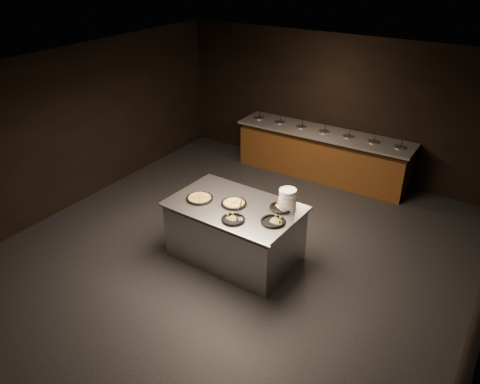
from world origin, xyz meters
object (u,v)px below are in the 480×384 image
at_px(plate_stack, 288,199).
at_px(pan_cheese_whole, 234,203).
at_px(serving_counter, 235,233).
at_px(pan_veggie_whole, 200,198).

bearing_deg(plate_stack, pan_cheese_whole, -157.18).
relative_size(serving_counter, plate_stack, 6.32).
bearing_deg(pan_veggie_whole, pan_cheese_whole, 15.55).
relative_size(pan_veggie_whole, pan_cheese_whole, 1.06).
xyz_separation_m(plate_stack, pan_cheese_whole, (-0.74, -0.31, -0.14)).
xyz_separation_m(pan_veggie_whole, pan_cheese_whole, (0.54, 0.15, -0.00)).
height_order(serving_counter, pan_veggie_whole, pan_veggie_whole).
bearing_deg(serving_counter, pan_veggie_whole, -163.35).
distance_m(pan_veggie_whole, pan_cheese_whole, 0.56).
relative_size(plate_stack, pan_veggie_whole, 0.77).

